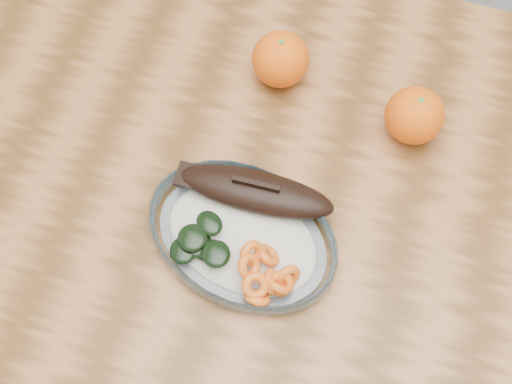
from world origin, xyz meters
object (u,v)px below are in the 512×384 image
orange_left (280,59)px  orange_right (414,116)px  dining_table (317,240)px  plated_meal (243,233)px

orange_left → orange_right: size_ratio=1.01×
dining_table → orange_left: 0.26m
plated_meal → orange_right: orange_right is taller
dining_table → plated_meal: size_ratio=2.23×
plated_meal → orange_left: 0.25m
dining_table → orange_right: 0.22m
plated_meal → orange_right: (0.17, 0.22, 0.02)m
dining_table → orange_right: (0.08, 0.15, 0.14)m
plated_meal → dining_table: bearing=48.2°
dining_table → plated_meal: (-0.09, -0.06, 0.12)m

